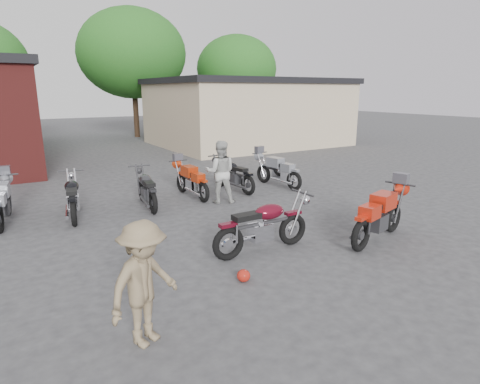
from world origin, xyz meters
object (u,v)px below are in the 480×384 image
row_bike_3 (146,187)px  row_bike_5 (233,173)px  person_tan (144,284)px  row_bike_4 (191,179)px  row_bike_2 (72,195)px  row_bike_1 (2,200)px  vintage_motorcycle (264,222)px  sportbike (380,213)px  row_bike_6 (278,169)px  helmet (244,276)px  person_light (220,172)px

row_bike_3 → row_bike_5: (2.95, 0.37, 0.01)m
person_tan → row_bike_3: size_ratio=0.83×
row_bike_3 → row_bike_4: bearing=-71.1°
row_bike_2 → row_bike_1: bearing=85.6°
vintage_motorcycle → sportbike: 2.54m
sportbike → row_bike_6: bearing=61.8°
person_tan → row_bike_6: (6.52, 6.04, -0.23)m
row_bike_3 → helmet: bearing=-174.6°
person_tan → row_bike_3: (2.01, 5.94, -0.25)m
helmet → person_tan: (-1.92, -0.77, 0.70)m
vintage_motorcycle → helmet: (-1.02, -0.89, -0.51)m
row_bike_5 → helmet: bearing=144.2°
sportbike → row_bike_1: bearing=125.4°
person_light → row_bike_5: person_light is taller
sportbike → row_bike_1: size_ratio=1.06×
person_tan → row_bike_2: person_tan is taller
sportbike → row_bike_4: bearing=93.6°
person_tan → row_bike_1: person_tan is taller
person_light → row_bike_6: 2.68m
row_bike_4 → row_bike_5: 1.46m
helmet → row_bike_3: bearing=89.0°
vintage_motorcycle → row_bike_4: size_ratio=1.10×
vintage_motorcycle → row_bike_2: (-2.81, 4.34, -0.03)m
sportbike → row_bike_5: sportbike is taller
sportbike → row_bike_1: (-6.76, 5.49, -0.04)m
helmet → person_tan: size_ratio=0.14×
person_light → row_bike_4: person_light is taller
vintage_motorcycle → row_bike_6: vintage_motorcycle is taller
row_bike_1 → row_bike_2: size_ratio=0.99×
helmet → row_bike_4: 5.74m
helmet → row_bike_1: row_bike_1 is taller
row_bike_1 → row_bike_2: row_bike_2 is taller
vintage_motorcycle → person_tan: bearing=-150.6°
row_bike_6 → vintage_motorcycle: bearing=133.0°
vintage_motorcycle → row_bike_5: 5.07m
vintage_motorcycle → row_bike_1: (-4.34, 4.71, -0.04)m
sportbike → row_bike_5: size_ratio=1.06×
person_light → row_bike_6: person_light is taller
helmet → row_bike_1: (-3.31, 5.60, 0.47)m
row_bike_1 → row_bike_6: 7.92m
person_light → row_bike_5: 1.46m
helmet → row_bike_4: size_ratio=0.12×
sportbike → row_bike_3: size_ratio=1.09×
sportbike → helmet: (-3.44, -0.12, -0.51)m
row_bike_2 → row_bike_6: bearing=-80.5°
row_bike_2 → helmet: bearing=-151.8°
person_light → row_bike_1: size_ratio=0.89×
row_bike_1 → row_bike_2: (1.52, -0.37, 0.01)m
vintage_motorcycle → row_bike_5: bearing=66.4°
row_bike_3 → row_bike_6: (4.51, 0.10, 0.01)m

